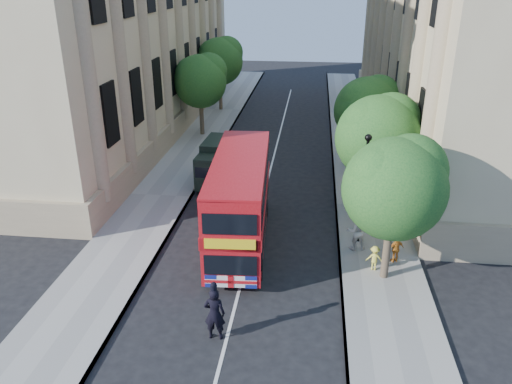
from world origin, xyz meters
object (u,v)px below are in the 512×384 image
(box_van, at_px, (218,164))
(lamp_post, at_px, (363,193))
(police_constable, at_px, (215,314))
(double_decker_bus, at_px, (240,199))
(woman_pedestrian, at_px, (356,230))

(box_van, bearing_deg, lamp_post, -36.77)
(police_constable, bearing_deg, lamp_post, -127.71)
(box_van, distance_m, police_constable, 14.12)
(lamp_post, height_order, police_constable, lamp_post)
(double_decker_bus, bearing_deg, police_constable, -92.50)
(double_decker_bus, height_order, woman_pedestrian, double_decker_bus)
(double_decker_bus, bearing_deg, box_van, 105.08)
(police_constable, height_order, woman_pedestrian, police_constable)
(double_decker_bus, distance_m, box_van, 7.56)
(lamp_post, relative_size, police_constable, 2.60)
(lamp_post, distance_m, double_decker_bus, 5.56)
(box_van, height_order, police_constable, box_van)
(lamp_post, relative_size, woman_pedestrian, 2.78)
(woman_pedestrian, bearing_deg, double_decker_bus, -16.40)
(lamp_post, distance_m, police_constable, 9.29)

